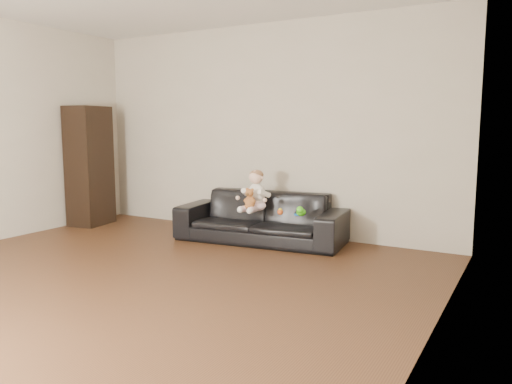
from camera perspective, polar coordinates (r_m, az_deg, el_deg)
The scene contains 11 objects.
floor at distance 4.34m, azimuth -17.31°, elevation -10.98°, with size 5.50×5.50×0.00m, color #4B2D1A.
wall_back at distance 6.31m, azimuth 0.81°, elevation 7.12°, with size 5.00×5.00×0.00m, color #B7AE9A.
wall_right at distance 2.84m, azimuth 18.73°, elevation 5.98°, with size 5.50×5.50×0.00m, color #B7AE9A.
sofa at distance 5.86m, azimuth 0.56°, elevation -2.91°, with size 1.96×0.77×0.57m, color black.
cabinet at distance 7.17m, azimuth -18.49°, elevation 2.83°, with size 0.40×0.55×1.61m, color black.
shelf_item at distance 7.13m, azimuth -18.50°, elevation 5.73°, with size 0.18×0.25×0.28m, color silver.
baby at distance 5.72m, azimuth -0.07°, elevation -0.11°, with size 0.32×0.39×0.48m.
teddy_bear at distance 5.60m, azimuth -0.71°, elevation -0.74°, with size 0.13×0.13×0.23m.
toy_green at distance 5.45m, azimuth 5.17°, elevation -2.31°, with size 0.10×0.12×0.09m, color #48D419.
toy_rattle at distance 5.51m, azimuth 2.78°, elevation -2.30°, with size 0.07×0.07×0.07m, color #CD4B18.
toy_blue_disc at distance 5.52m, azimuth 4.93°, elevation -2.55°, with size 0.11×0.11×0.02m, color blue.
Camera 1 is at (3.04, -2.78, 1.37)m, focal length 35.00 mm.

